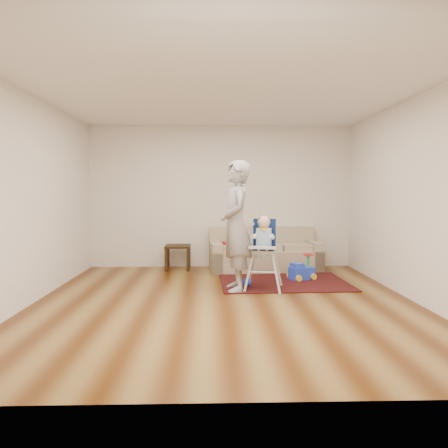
{
  "coord_description": "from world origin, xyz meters",
  "views": [
    {
      "loc": [
        -0.17,
        -5.65,
        1.45
      ],
      "look_at": [
        0.0,
        0.4,
        1.0
      ],
      "focal_mm": 35.0,
      "sensor_mm": 36.0,
      "label": 1
    }
  ],
  "objects_px": {
    "sofa": "(265,249)",
    "toy_ball": "(247,282)",
    "high_chair": "(264,254)",
    "ride_on_toy": "(302,266)",
    "adult": "(236,226)",
    "side_table": "(178,257)"
  },
  "relations": [
    {
      "from": "sofa",
      "to": "high_chair",
      "type": "xyz_separation_m",
      "value": [
        -0.21,
        -1.58,
        0.14
      ]
    },
    {
      "from": "sofa",
      "to": "high_chair",
      "type": "height_order",
      "value": "high_chair"
    },
    {
      "from": "sofa",
      "to": "adult",
      "type": "relative_size",
      "value": 1.09
    },
    {
      "from": "sofa",
      "to": "ride_on_toy",
      "type": "height_order",
      "value": "sofa"
    },
    {
      "from": "ride_on_toy",
      "to": "high_chair",
      "type": "height_order",
      "value": "high_chair"
    },
    {
      "from": "toy_ball",
      "to": "adult",
      "type": "relative_size",
      "value": 0.07
    },
    {
      "from": "sofa",
      "to": "toy_ball",
      "type": "xyz_separation_m",
      "value": [
        -0.45,
        -1.45,
        -0.3
      ]
    },
    {
      "from": "ride_on_toy",
      "to": "high_chair",
      "type": "bearing_deg",
      "value": -160.14
    },
    {
      "from": "toy_ball",
      "to": "sofa",
      "type": "bearing_deg",
      "value": 72.92
    },
    {
      "from": "toy_ball",
      "to": "high_chair",
      "type": "height_order",
      "value": "high_chair"
    },
    {
      "from": "side_table",
      "to": "ride_on_toy",
      "type": "relative_size",
      "value": 1.09
    },
    {
      "from": "high_chair",
      "to": "adult",
      "type": "distance_m",
      "value": 0.59
    },
    {
      "from": "high_chair",
      "to": "adult",
      "type": "relative_size",
      "value": 0.58
    },
    {
      "from": "ride_on_toy",
      "to": "toy_ball",
      "type": "height_order",
      "value": "ride_on_toy"
    },
    {
      "from": "side_table",
      "to": "sofa",
      "type": "bearing_deg",
      "value": -4.07
    },
    {
      "from": "sofa",
      "to": "high_chair",
      "type": "distance_m",
      "value": 1.6
    },
    {
      "from": "side_table",
      "to": "adult",
      "type": "bearing_deg",
      "value": -60.75
    },
    {
      "from": "toy_ball",
      "to": "adult",
      "type": "distance_m",
      "value": 0.9
    },
    {
      "from": "sofa",
      "to": "side_table",
      "type": "xyz_separation_m",
      "value": [
        -1.61,
        0.11,
        -0.16
      ]
    },
    {
      "from": "ride_on_toy",
      "to": "adult",
      "type": "height_order",
      "value": "adult"
    },
    {
      "from": "side_table",
      "to": "ride_on_toy",
      "type": "bearing_deg",
      "value": -26.11
    },
    {
      "from": "sofa",
      "to": "toy_ball",
      "type": "relative_size",
      "value": 14.68
    }
  ]
}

